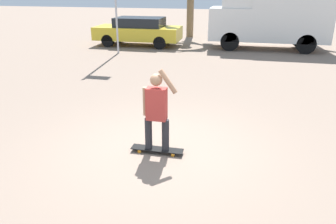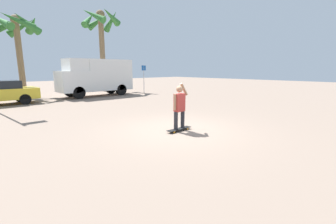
{
  "view_description": "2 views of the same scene",
  "coord_description": "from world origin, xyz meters",
  "px_view_note": "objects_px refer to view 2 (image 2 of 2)",
  "views": [
    {
      "loc": [
        1.41,
        -5.69,
        3.09
      ],
      "look_at": [
        0.11,
        0.06,
        0.79
      ],
      "focal_mm": 35.0,
      "sensor_mm": 36.0,
      "label": 1
    },
    {
      "loc": [
        -5.57,
        -5.51,
        2.15
      ],
      "look_at": [
        -0.29,
        0.16,
        0.67
      ],
      "focal_mm": 24.0,
      "sensor_mm": 36.0,
      "label": 2
    }
  ],
  "objects_px": {
    "palm_tree_center_background": "(16,29)",
    "street_sign": "(144,75)",
    "skateboard": "(179,129)",
    "camper_van": "(97,76)",
    "person_skateboarder": "(179,105)",
    "palm_tree_near_van": "(101,27)"
  },
  "relations": [
    {
      "from": "person_skateboarder",
      "to": "skateboard",
      "type": "bearing_deg",
      "value": 0.0
    },
    {
      "from": "palm_tree_near_van",
      "to": "street_sign",
      "type": "bearing_deg",
      "value": -67.63
    },
    {
      "from": "palm_tree_near_van",
      "to": "palm_tree_center_background",
      "type": "distance_m",
      "value": 6.95
    },
    {
      "from": "person_skateboarder",
      "to": "street_sign",
      "type": "relative_size",
      "value": 0.65
    },
    {
      "from": "person_skateboarder",
      "to": "palm_tree_center_background",
      "type": "xyz_separation_m",
      "value": [
        -1.82,
        15.22,
        4.17
      ]
    },
    {
      "from": "skateboard",
      "to": "palm_tree_near_van",
      "type": "xyz_separation_m",
      "value": [
        5.06,
        15.33,
        5.97
      ]
    },
    {
      "from": "skateboard",
      "to": "camper_van",
      "type": "bearing_deg",
      "value": 77.11
    },
    {
      "from": "street_sign",
      "to": "skateboard",
      "type": "bearing_deg",
      "value": -121.53
    },
    {
      "from": "palm_tree_center_background",
      "to": "street_sign",
      "type": "relative_size",
      "value": 2.53
    },
    {
      "from": "street_sign",
      "to": "person_skateboarder",
      "type": "bearing_deg",
      "value": -121.54
    },
    {
      "from": "skateboard",
      "to": "palm_tree_near_van",
      "type": "height_order",
      "value": "palm_tree_near_van"
    },
    {
      "from": "skateboard",
      "to": "street_sign",
      "type": "height_order",
      "value": "street_sign"
    },
    {
      "from": "palm_tree_near_van",
      "to": "palm_tree_center_background",
      "type": "bearing_deg",
      "value": -179.12
    },
    {
      "from": "person_skateboarder",
      "to": "camper_van",
      "type": "distance_m",
      "value": 12.27
    },
    {
      "from": "person_skateboarder",
      "to": "camper_van",
      "type": "height_order",
      "value": "camper_van"
    },
    {
      "from": "palm_tree_center_background",
      "to": "camper_van",
      "type": "bearing_deg",
      "value": -35.74
    },
    {
      "from": "skateboard",
      "to": "palm_tree_near_van",
      "type": "distance_m",
      "value": 17.21
    },
    {
      "from": "person_skateboarder",
      "to": "camper_van",
      "type": "relative_size",
      "value": 0.28
    },
    {
      "from": "skateboard",
      "to": "palm_tree_center_background",
      "type": "relative_size",
      "value": 0.16
    },
    {
      "from": "palm_tree_center_background",
      "to": "street_sign",
      "type": "distance_m",
      "value": 10.2
    },
    {
      "from": "person_skateboarder",
      "to": "street_sign",
      "type": "distance_m",
      "value": 13.03
    },
    {
      "from": "camper_van",
      "to": "palm_tree_near_van",
      "type": "height_order",
      "value": "palm_tree_near_van"
    }
  ]
}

